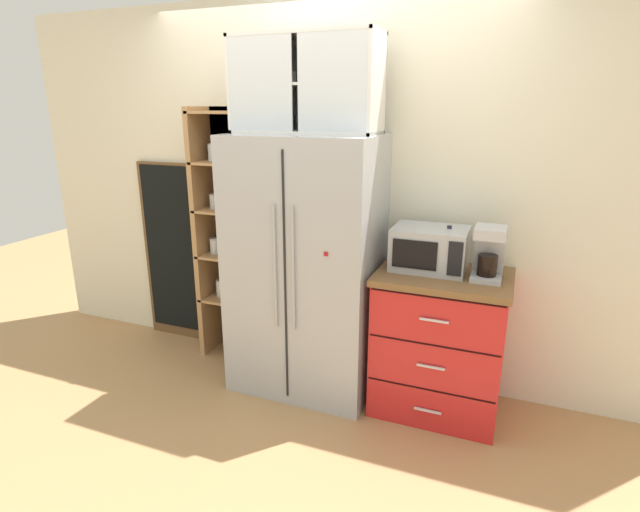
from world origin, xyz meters
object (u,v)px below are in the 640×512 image
object	(u,v)px
microwave	(430,249)
refrigerator	(306,267)
mug_red	(445,266)
bottle_cobalt	(448,251)
mug_sage	(446,265)
coffee_maker	(489,252)
chalkboard_menu	(176,253)

from	to	relation	value
microwave	refrigerator	bearing A→B (deg)	-174.13
microwave	mug_red	distance (m)	0.15
bottle_cobalt	microwave	bearing A→B (deg)	-169.19
mug_sage	refrigerator	bearing A→B (deg)	-175.82
mug_red	refrigerator	bearing A→B (deg)	-178.33
refrigerator	mug_red	size ratio (longest dim) A/B	13.86
refrigerator	microwave	size ratio (longest dim) A/B	3.87
coffee_maker	chalkboard_menu	xyz separation A→B (m)	(-2.39, 0.25, -0.34)
microwave	mug_red	size ratio (longest dim) A/B	3.58
bottle_cobalt	chalkboard_menu	world-z (taller)	chalkboard_menu
mug_red	chalkboard_menu	size ratio (longest dim) A/B	0.08
mug_sage	mug_red	bearing A→B (deg)	-90.56
mug_red	bottle_cobalt	xyz separation A→B (m)	(-0.00, 0.07, 0.08)
bottle_cobalt	chalkboard_menu	distance (m)	2.18
coffee_maker	mug_red	bearing A→B (deg)	-176.93
refrigerator	mug_sage	size ratio (longest dim) A/B	15.65
refrigerator	mug_sage	distance (m)	0.90
mug_sage	microwave	bearing A→B (deg)	171.58
mug_red	bottle_cobalt	size ratio (longest dim) A/B	0.44
coffee_maker	mug_red	size ratio (longest dim) A/B	2.53
chalkboard_menu	mug_red	bearing A→B (deg)	-6.93
coffee_maker	microwave	bearing A→B (deg)	172.99
coffee_maker	bottle_cobalt	world-z (taller)	coffee_maker
refrigerator	mug_red	distance (m)	0.90
microwave	bottle_cobalt	size ratio (longest dim) A/B	1.59
microwave	chalkboard_menu	bearing A→B (deg)	174.23
mug_red	mug_sage	bearing A→B (deg)	89.44
refrigerator	mug_red	xyz separation A→B (m)	(0.89, 0.03, 0.10)
mug_sage	chalkboard_menu	world-z (taller)	chalkboard_menu
refrigerator	coffee_maker	bearing A→B (deg)	1.96
coffee_maker	mug_red	xyz separation A→B (m)	(-0.24, -0.01, -0.11)
coffee_maker	mug_sage	xyz separation A→B (m)	(-0.24, 0.03, -0.11)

